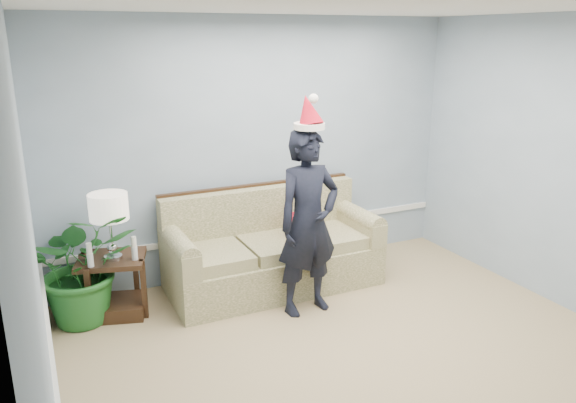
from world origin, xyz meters
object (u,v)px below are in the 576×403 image
(table_lamp, at_px, (109,210))
(man, at_px, (308,223))
(sofa, at_px, (271,252))
(teddy_bear, at_px, (304,220))
(houseplant, at_px, (82,266))
(side_table, at_px, (114,292))

(table_lamp, relative_size, man, 0.35)
(sofa, xyz_separation_m, teddy_bear, (0.32, -0.12, 0.33))
(table_lamp, xyz_separation_m, teddy_bear, (1.88, -0.09, -0.34))
(houseplant, bearing_deg, teddy_bear, -3.51)
(houseplant, bearing_deg, table_lamp, -9.59)
(side_table, relative_size, table_lamp, 1.16)
(sofa, height_order, side_table, sofa)
(table_lamp, bearing_deg, side_table, 105.59)
(side_table, distance_m, table_lamp, 0.81)
(sofa, height_order, houseplant, houseplant)
(sofa, xyz_separation_m, table_lamp, (-1.56, -0.03, 0.68))
(side_table, bearing_deg, sofa, -0.72)
(sofa, bearing_deg, table_lamp, -179.20)
(side_table, distance_m, teddy_bear, 1.95)
(teddy_bear, bearing_deg, table_lamp, 165.44)
(table_lamp, height_order, man, man)
(side_table, bearing_deg, table_lamp, -74.41)
(teddy_bear, bearing_deg, sofa, 148.07)
(houseplant, relative_size, teddy_bear, 2.35)
(side_table, relative_size, houseplant, 0.66)
(table_lamp, bearing_deg, man, -21.09)
(sofa, relative_size, houseplant, 2.01)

